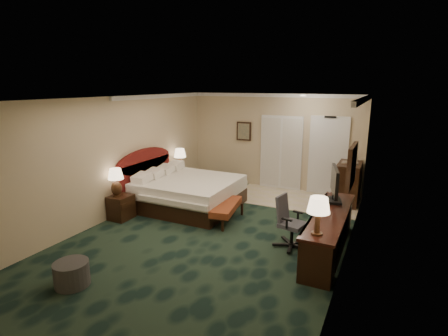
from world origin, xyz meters
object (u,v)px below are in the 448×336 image
at_px(lamp_far, 180,160).
at_px(desk_chair, 292,222).
at_px(ottoman, 72,274).
at_px(bed, 189,193).
at_px(desk, 329,233).
at_px(bed_bench, 226,212).
at_px(minibar, 348,183).
at_px(tv, 334,185).
at_px(lamp_near, 116,182).
at_px(nightstand_far, 180,181).
at_px(nightstand_near, 121,207).

bearing_deg(lamp_far, desk_chair, -29.61).
bearing_deg(ottoman, lamp_far, 103.63).
xyz_separation_m(bed, desk, (3.49, -0.96, 0.02)).
distance_m(bed, bed_bench, 1.31).
bearing_deg(minibar, ottoman, -119.67).
bearing_deg(tv, minibar, 75.47).
relative_size(bed, tv, 2.57).
bearing_deg(desk_chair, minibar, 89.51).
distance_m(desk_chair, minibar, 3.10).
bearing_deg(lamp_near, desk, 5.50).
bearing_deg(lamp_far, bed, -49.03).
relative_size(lamp_far, desk_chair, 0.66).
bearing_deg(desk_chair, bed, 170.75).
xyz_separation_m(nightstand_far, lamp_near, (-0.04, -2.48, 0.58)).
distance_m(nightstand_near, lamp_far, 2.53).
relative_size(nightstand_near, bed_bench, 0.44).
xyz_separation_m(lamp_near, tv, (4.45, 1.09, 0.22)).
distance_m(nightstand_far, bed_bench, 2.68).
bearing_deg(lamp_far, bed_bench, -35.72).
relative_size(ottoman, tv, 0.60).
height_order(desk_chair, minibar, minibar).
distance_m(bed_bench, desk_chair, 1.76).
distance_m(lamp_near, desk_chair, 3.89).
bearing_deg(bed, lamp_near, -126.05).
height_order(lamp_near, bed_bench, lamp_near).
xyz_separation_m(bed, nightstand_far, (-0.97, 1.09, -0.08)).
bearing_deg(nightstand_near, ottoman, -63.78).
bearing_deg(tv, nightstand_near, 179.33).
distance_m(nightstand_far, lamp_far, 0.60).
xyz_separation_m(nightstand_near, lamp_far, (0.00, 2.45, 0.60)).
distance_m(desk, minibar, 2.95).
bearing_deg(bed_bench, desk, -22.25).
bearing_deg(bed, desk, -15.35).
distance_m(lamp_near, ottoman, 2.72).
xyz_separation_m(lamp_near, desk_chair, (3.86, 0.34, -0.37)).
bearing_deg(tv, lamp_near, 179.90).
bearing_deg(bed, nightstand_far, 131.66).
height_order(nightstand_near, desk_chair, desk_chair).
relative_size(nightstand_near, minibar, 0.52).
bearing_deg(tv, desk_chair, -142.16).
bearing_deg(tv, bed_bench, 170.10).
xyz_separation_m(desk, tv, (-0.05, 0.65, 0.71)).
distance_m(bed_bench, minibar, 3.33).
bearing_deg(minibar, desk_chair, -101.50).
height_order(bed_bench, tv, tv).
height_order(lamp_near, lamp_far, lamp_far).
bearing_deg(desk_chair, ottoman, -123.53).
distance_m(bed, nightstand_near, 1.66).
relative_size(bed, desk, 0.86).
height_order(bed, tv, tv).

